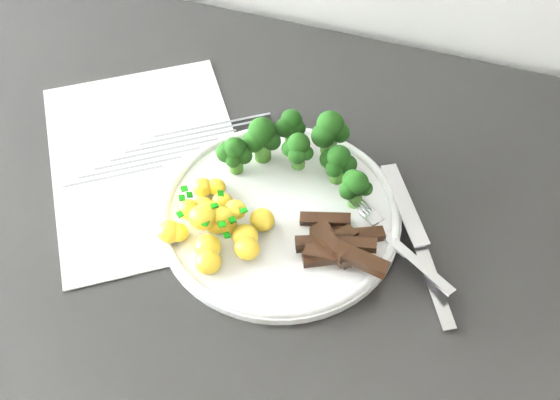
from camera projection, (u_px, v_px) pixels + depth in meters
name	position (u px, v px, depth m)	size (l,w,h in m)	color
counter	(311.00, 386.00, 1.06)	(2.39, 0.60, 0.89)	black
recipe_paper	(147.00, 160.00, 0.76)	(0.34, 0.37, 0.00)	white
plate	(280.00, 213.00, 0.71)	(0.26, 0.26, 0.01)	white
broccoli	(300.00, 146.00, 0.72)	(0.17, 0.09, 0.07)	#32611B
potatoes	(216.00, 223.00, 0.68)	(0.11, 0.11, 0.04)	yellow
beef_strips	(336.00, 244.00, 0.67)	(0.10, 0.07, 0.03)	black
fork	(399.00, 245.00, 0.67)	(0.13, 0.10, 0.01)	silver
knife	(424.00, 262.00, 0.67)	(0.11, 0.19, 0.02)	silver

